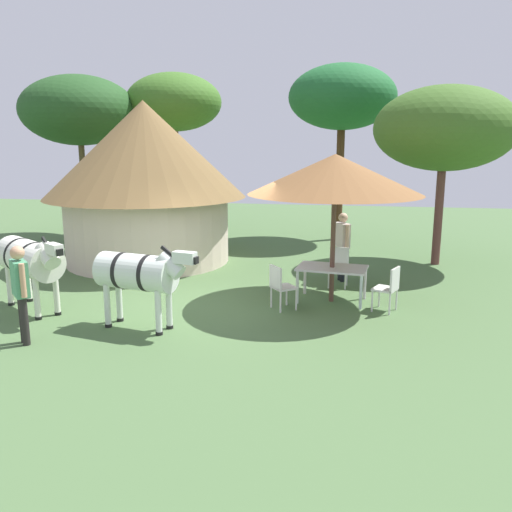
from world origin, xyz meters
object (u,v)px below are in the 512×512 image
(patio_dining_table, at_px, (332,271))
(zebra_nearest_camera, at_px, (139,273))
(thatched_hut, at_px, (146,175))
(patio_chair_west_end, at_px, (339,264))
(acacia_tree_far_lawn, at_px, (342,98))
(patio_chair_near_hut, at_px, (280,284))
(guest_beside_umbrella, at_px, (342,240))
(standing_watcher, at_px, (20,286))
(acacia_tree_left_background, at_px, (445,129))
(acacia_tree_right_background, at_px, (79,111))
(shade_umbrella, at_px, (335,174))
(zebra_by_umbrella, at_px, (31,259))
(patio_chair_east_end, at_px, (389,286))
(acacia_tree_behind_hut, at_px, (174,103))

(patio_dining_table, height_order, zebra_nearest_camera, zebra_nearest_camera)
(thatched_hut, height_order, patio_chair_west_end, thatched_hut)
(acacia_tree_far_lawn, bearing_deg, zebra_nearest_camera, -109.13)
(zebra_nearest_camera, bearing_deg, patio_dining_table, 136.32)
(patio_chair_near_hut, relative_size, zebra_nearest_camera, 0.43)
(guest_beside_umbrella, bearing_deg, acacia_tree_far_lawn, 156.78)
(patio_dining_table, relative_size, standing_watcher, 0.92)
(patio_dining_table, xyz_separation_m, zebra_nearest_camera, (-3.33, -2.25, 0.36))
(patio_dining_table, distance_m, standing_watcher, 5.96)
(thatched_hut, distance_m, guest_beside_umbrella, 5.71)
(patio_chair_near_hut, distance_m, acacia_tree_left_background, 6.77)
(acacia_tree_right_background, bearing_deg, guest_beside_umbrella, -27.64)
(acacia_tree_left_background, bearing_deg, zebra_nearest_camera, -134.18)
(guest_beside_umbrella, relative_size, acacia_tree_right_background, 0.30)
(acacia_tree_left_background, relative_size, acacia_tree_right_background, 0.86)
(shade_umbrella, relative_size, patio_chair_west_end, 3.94)
(zebra_by_umbrella, distance_m, acacia_tree_far_lawn, 11.32)
(standing_watcher, height_order, zebra_nearest_camera, standing_watcher)
(patio_chair_east_end, relative_size, zebra_by_umbrella, 0.44)
(patio_chair_near_hut, distance_m, acacia_tree_right_background, 11.27)
(standing_watcher, bearing_deg, acacia_tree_left_background, 89.64)
(acacia_tree_behind_hut, bearing_deg, zebra_by_umbrella, -89.84)
(shade_umbrella, height_order, guest_beside_umbrella, shade_umbrella)
(zebra_nearest_camera, bearing_deg, acacia_tree_right_background, -135.48)
(standing_watcher, relative_size, acacia_tree_right_background, 0.30)
(guest_beside_umbrella, height_order, acacia_tree_far_lawn, acacia_tree_far_lawn)
(patio_chair_east_end, xyz_separation_m, acacia_tree_right_background, (-9.94, 6.96, 3.80))
(patio_chair_near_hut, bearing_deg, guest_beside_umbrella, 117.73)
(patio_chair_near_hut, xyz_separation_m, acacia_tree_left_background, (3.72, 4.73, 3.11))
(thatched_hut, distance_m, acacia_tree_right_background, 5.32)
(shade_umbrella, relative_size, zebra_nearest_camera, 1.71)
(patio_dining_table, xyz_separation_m, patio_chair_near_hut, (-1.00, -0.75, -0.14))
(zebra_by_umbrella, bearing_deg, acacia_tree_far_lawn, -178.19)
(patio_chair_near_hut, height_order, guest_beside_umbrella, guest_beside_umbrella)
(thatched_hut, xyz_separation_m, patio_chair_near_hut, (4.19, -3.79, -1.88))
(patio_dining_table, height_order, acacia_tree_behind_hut, acacia_tree_behind_hut)
(patio_dining_table, xyz_separation_m, acacia_tree_far_lawn, (0.00, 7.37, 4.04))
(zebra_nearest_camera, bearing_deg, patio_chair_west_end, 147.61)
(acacia_tree_left_background, bearing_deg, acacia_tree_behind_hut, 156.57)
(patio_chair_east_end, distance_m, acacia_tree_right_background, 12.71)
(patio_chair_west_end, distance_m, acacia_tree_behind_hut, 9.70)
(acacia_tree_right_background, bearing_deg, patio_chair_near_hut, -42.68)
(guest_beside_umbrella, bearing_deg, patio_dining_table, -31.30)
(shade_umbrella, height_order, acacia_tree_left_background, acacia_tree_left_background)
(patio_dining_table, bearing_deg, shade_umbrella, 180.00)
(patio_chair_west_end, height_order, guest_beside_umbrella, guest_beside_umbrella)
(standing_watcher, distance_m, acacia_tree_far_lawn, 12.32)
(patio_dining_table, bearing_deg, acacia_tree_left_background, 55.68)
(patio_dining_table, relative_size, patio_chair_east_end, 1.70)
(zebra_nearest_camera, xyz_separation_m, acacia_tree_right_background, (-5.47, 8.69, 3.30))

